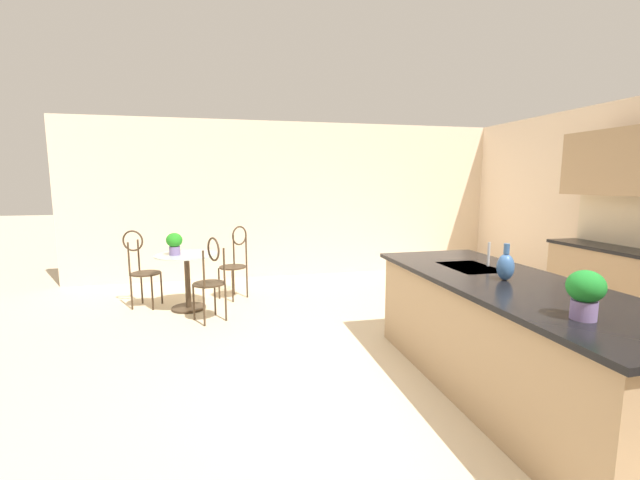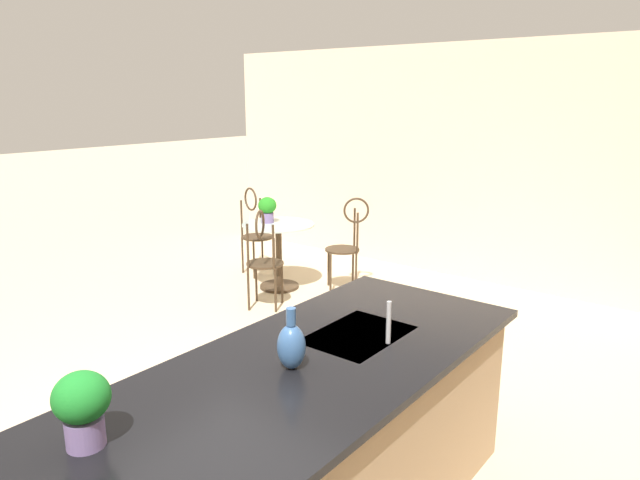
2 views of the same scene
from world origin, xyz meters
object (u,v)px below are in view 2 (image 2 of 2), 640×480
potted_plant_on_table (267,208)px  vase_on_counter (291,345)px  chair_toward_desk (347,240)px  bistro_table (279,249)px  potted_plant_counter_far (82,405)px  chair_by_island (255,227)px  chair_near_window (263,254)px

potted_plant_on_table → vase_on_counter: bearing=44.7°
vase_on_counter → chair_toward_desk: bearing=-148.5°
bistro_table → potted_plant_counter_far: potted_plant_counter_far is taller
chair_by_island → potted_plant_counter_far: 5.03m
bistro_table → potted_plant_counter_far: bearing=33.3°
chair_by_island → potted_plant_on_table: bearing=59.5°
bistro_table → potted_plant_counter_far: (3.71, 2.44, 0.63)m
chair_by_island → vase_on_counter: size_ratio=3.62×
chair_near_window → vase_on_counter: (2.23, 2.30, 0.46)m
chair_by_island → potted_plant_counter_far: bearing=37.6°
chair_near_window → chair_by_island: size_ratio=1.00×
chair_by_island → potted_plant_counter_far: (3.97, 3.05, 0.51)m
chair_near_window → potted_plant_on_table: size_ratio=3.64×
chair_by_island → potted_plant_counter_far: potted_plant_counter_far is taller
chair_near_window → chair_by_island: (-0.84, -0.93, 0.00)m
bistro_table → chair_toward_desk: 0.78m
bistro_table → vase_on_counter: vase_on_counter is taller
chair_near_window → potted_plant_on_table: bearing=-140.7°
potted_plant_on_table → potted_plant_counter_far: size_ratio=1.02×
chair_by_island → potted_plant_on_table: chair_by_island is taller
potted_plant_counter_far → vase_on_counter: vase_on_counter is taller
chair_near_window → bistro_table: bearing=-151.2°
chair_by_island → chair_toward_desk: bearing=98.1°
chair_by_island → chair_near_window: bearing=48.0°
bistro_table → vase_on_counter: (2.81, 2.62, 0.58)m
chair_toward_desk → potted_plant_counter_far: (4.14, 1.81, 0.51)m
bistro_table → vase_on_counter: 3.89m
chair_near_window → vase_on_counter: 3.24m
potted_plant_counter_far → chair_near_window: bearing=-145.9°
potted_plant_counter_far → chair_by_island: bearing=-142.4°
potted_plant_counter_far → vase_on_counter: size_ratio=0.97×
chair_near_window → chair_by_island: 1.25m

